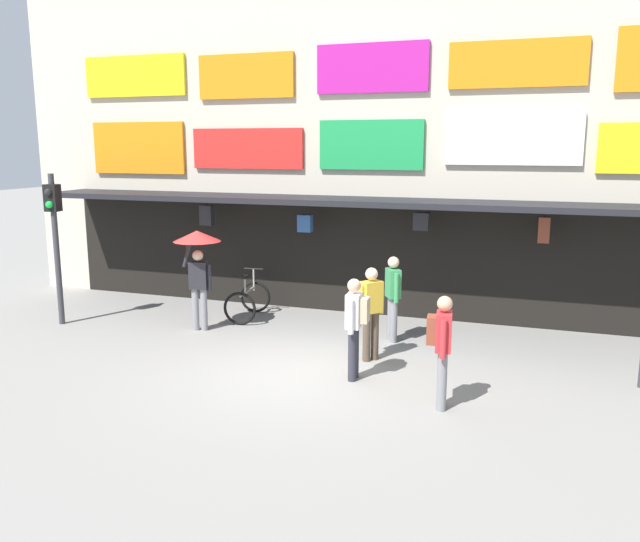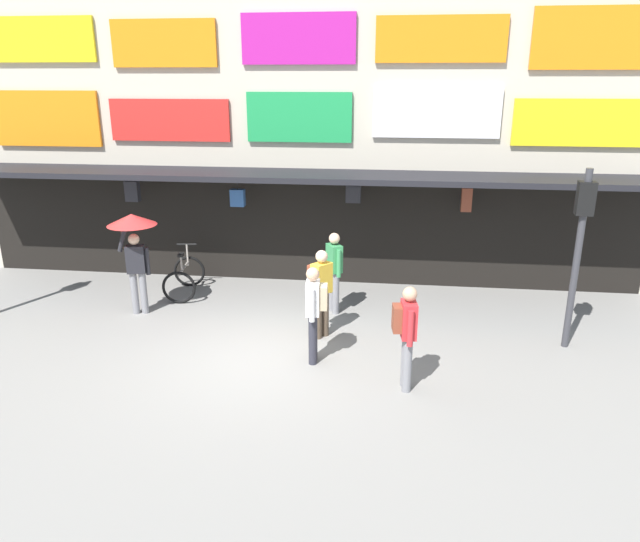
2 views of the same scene
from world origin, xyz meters
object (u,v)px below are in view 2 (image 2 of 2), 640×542
pedestrian_in_blue (314,308)px  pedestrian_in_purple (321,287)px  pedestrian_in_black (406,330)px  bicycle_parked (184,278)px  traffic_light_far (581,231)px  pedestrian_in_green (334,268)px  pedestrian_with_umbrella (133,236)px

pedestrian_in_blue → pedestrian_in_purple: (-0.02, 1.02, 0.00)m
pedestrian_in_blue → pedestrian_in_black: 1.67m
pedestrian_in_blue → bicycle_parked: bearing=139.0°
traffic_light_far → bicycle_parked: bearing=167.5°
traffic_light_far → bicycle_parked: traffic_light_far is taller
bicycle_parked → pedestrian_in_green: size_ratio=0.74×
traffic_light_far → pedestrian_in_blue: (-4.40, -1.16, -1.16)m
traffic_light_far → pedestrian_in_blue: traffic_light_far is taller
bicycle_parked → pedestrian_with_umbrella: bearing=-114.7°
traffic_light_far → pedestrian_with_umbrella: bearing=176.3°
pedestrian_in_green → pedestrian_in_black: size_ratio=1.00×
pedestrian_in_green → pedestrian_in_black: (1.40, -2.98, 0.04)m
pedestrian_in_green → pedestrian_in_black: bearing=-64.9°
pedestrian_in_green → pedestrian_in_blue: 2.25m
pedestrian_in_blue → pedestrian_with_umbrella: bearing=156.1°
traffic_light_far → pedestrian_in_black: size_ratio=1.90×
traffic_light_far → pedestrian_in_purple: traffic_light_far is taller
pedestrian_with_umbrella → pedestrian_in_blue: bearing=-23.9°
pedestrian_in_purple → pedestrian_with_umbrella: size_ratio=0.81×
traffic_light_far → pedestrian_in_black: bearing=-147.0°
pedestrian_in_black → pedestrian_with_umbrella: bearing=155.5°
bicycle_parked → pedestrian_in_green: pedestrian_in_green is taller
pedestrian_in_green → pedestrian_in_black: 3.30m
traffic_light_far → pedestrian_in_black: 3.65m
bicycle_parked → traffic_light_far: bearing=-12.5°
traffic_light_far → pedestrian_in_blue: size_ratio=1.90×
bicycle_parked → pedestrian_in_black: pedestrian_in_black is taller
pedestrian_in_black → pedestrian_with_umbrella: size_ratio=0.81×
traffic_light_far → pedestrian_in_black: traffic_light_far is taller
traffic_light_far → pedestrian_in_green: traffic_light_far is taller
bicycle_parked → pedestrian_in_black: size_ratio=0.74×
pedestrian_in_black → pedestrian_in_green: bearing=115.1°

